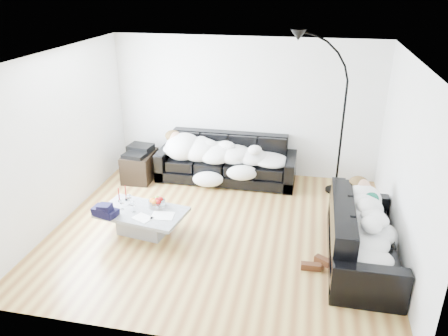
% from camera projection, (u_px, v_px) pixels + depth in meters
% --- Properties ---
extents(ground, '(5.00, 5.00, 0.00)m').
position_uv_depth(ground, '(220.00, 229.00, 6.69)').
color(ground, brown).
rests_on(ground, ground).
extents(wall_back, '(5.00, 0.02, 2.60)m').
position_uv_depth(wall_back, '(245.00, 108.00, 8.19)').
color(wall_back, silver).
rests_on(wall_back, ground).
extents(wall_left, '(0.02, 4.50, 2.60)m').
position_uv_depth(wall_left, '(59.00, 138.00, 6.63)').
color(wall_left, silver).
rests_on(wall_left, ground).
extents(wall_right, '(0.02, 4.50, 2.60)m').
position_uv_depth(wall_right, '(406.00, 165.00, 5.70)').
color(wall_right, silver).
rests_on(wall_right, ground).
extents(ceiling, '(5.00, 5.00, 0.00)m').
position_uv_depth(ceiling, '(219.00, 57.00, 5.65)').
color(ceiling, white).
rests_on(ceiling, ground).
extents(sofa_back, '(2.57, 0.89, 0.84)m').
position_uv_depth(sofa_back, '(226.00, 159.00, 8.17)').
color(sofa_back, black).
rests_on(sofa_back, ground).
extents(sofa_right, '(0.88, 2.04, 0.83)m').
position_uv_depth(sofa_right, '(364.00, 234.00, 5.80)').
color(sofa_right, black).
rests_on(sofa_right, ground).
extents(sleeper_back, '(2.18, 0.75, 0.44)m').
position_uv_depth(sleeper_back, '(226.00, 149.00, 8.04)').
color(sleeper_back, white).
rests_on(sleeper_back, sofa_back).
extents(sleeper_right, '(0.74, 1.75, 0.43)m').
position_uv_depth(sleeper_right, '(366.00, 220.00, 5.72)').
color(sleeper_right, white).
rests_on(sleeper_right, sofa_right).
extents(teal_cushion, '(0.42, 0.38, 0.20)m').
position_uv_depth(teal_cushion, '(359.00, 192.00, 6.26)').
color(teal_cushion, '#0C563C').
rests_on(teal_cushion, sofa_right).
extents(coffee_table, '(1.36, 0.93, 0.37)m').
position_uv_depth(coffee_table, '(143.00, 222.00, 6.54)').
color(coffee_table, '#939699').
rests_on(coffee_table, ground).
extents(fruit_bowl, '(0.29, 0.29, 0.16)m').
position_uv_depth(fruit_bowl, '(157.00, 202.00, 6.56)').
color(fruit_bowl, white).
rests_on(fruit_bowl, coffee_table).
extents(wine_glass_a, '(0.09, 0.09, 0.19)m').
position_uv_depth(wine_glass_a, '(129.00, 200.00, 6.60)').
color(wine_glass_a, white).
rests_on(wine_glass_a, coffee_table).
extents(wine_glass_b, '(0.07, 0.07, 0.16)m').
position_uv_depth(wine_glass_b, '(122.00, 205.00, 6.48)').
color(wine_glass_b, white).
rests_on(wine_glass_b, coffee_table).
extents(wine_glass_c, '(0.09, 0.09, 0.18)m').
position_uv_depth(wine_glass_c, '(133.00, 207.00, 6.40)').
color(wine_glass_c, white).
rests_on(wine_glass_c, coffee_table).
extents(candle_left, '(0.05, 0.05, 0.23)m').
position_uv_depth(candle_left, '(119.00, 195.00, 6.70)').
color(candle_left, maroon).
rests_on(candle_left, coffee_table).
extents(candle_right, '(0.05, 0.05, 0.24)m').
position_uv_depth(candle_right, '(126.00, 193.00, 6.73)').
color(candle_right, maroon).
rests_on(candle_right, coffee_table).
extents(newspaper_a, '(0.35, 0.28, 0.01)m').
position_uv_depth(newspaper_a, '(163.00, 216.00, 6.33)').
color(newspaper_a, silver).
rests_on(newspaper_a, coffee_table).
extents(newspaper_b, '(0.33, 0.29, 0.01)m').
position_uv_depth(newspaper_b, '(143.00, 218.00, 6.27)').
color(newspaper_b, silver).
rests_on(newspaper_b, coffee_table).
extents(navy_jacket, '(0.33, 0.28, 0.16)m').
position_uv_depth(navy_jacket, '(102.00, 207.00, 6.25)').
color(navy_jacket, black).
rests_on(navy_jacket, coffee_table).
extents(shoes, '(0.49, 0.39, 0.10)m').
position_uv_depth(shoes, '(317.00, 264.00, 5.81)').
color(shoes, '#472311').
rests_on(shoes, ground).
extents(av_cabinet, '(0.54, 0.77, 0.52)m').
position_uv_depth(av_cabinet, '(140.00, 166.00, 8.28)').
color(av_cabinet, black).
rests_on(av_cabinet, ground).
extents(stereo, '(0.48, 0.39, 0.13)m').
position_uv_depth(stereo, '(139.00, 150.00, 8.15)').
color(stereo, black).
rests_on(stereo, av_cabinet).
extents(floor_lamp, '(0.92, 0.45, 2.45)m').
position_uv_depth(floor_lamp, '(342.00, 126.00, 7.41)').
color(floor_lamp, black).
rests_on(floor_lamp, ground).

